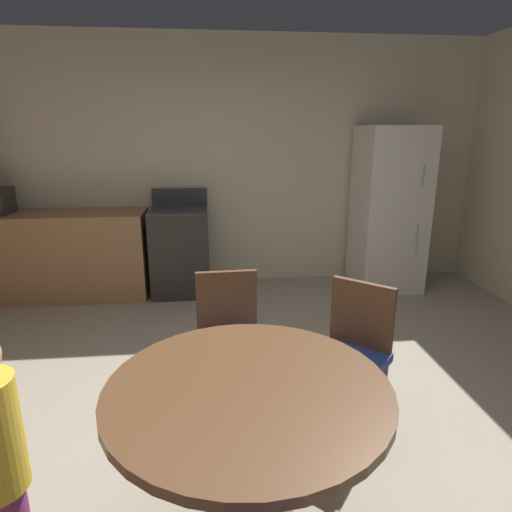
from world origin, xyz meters
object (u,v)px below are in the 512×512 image
(oven_range, at_px, (180,250))
(chair_north, at_px, (228,334))
(refrigerator, at_px, (389,210))
(chair_northeast, at_px, (352,348))
(dining_table, at_px, (248,422))

(oven_range, distance_m, chair_north, 2.18)
(refrigerator, relative_size, chair_northeast, 2.02)
(refrigerator, bearing_deg, chair_north, -131.44)
(refrigerator, bearing_deg, dining_table, -120.51)
(oven_range, height_order, dining_table, oven_range)
(oven_range, distance_m, dining_table, 3.15)
(chair_northeast, bearing_deg, refrigerator, -163.66)
(dining_table, bearing_deg, refrigerator, 59.49)
(refrigerator, distance_m, dining_table, 3.56)
(refrigerator, height_order, chair_north, refrigerator)
(chair_north, relative_size, chair_northeast, 1.00)
(refrigerator, height_order, chair_northeast, refrigerator)
(oven_range, bearing_deg, chair_north, -78.69)
(refrigerator, height_order, dining_table, refrigerator)
(refrigerator, relative_size, chair_north, 2.02)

